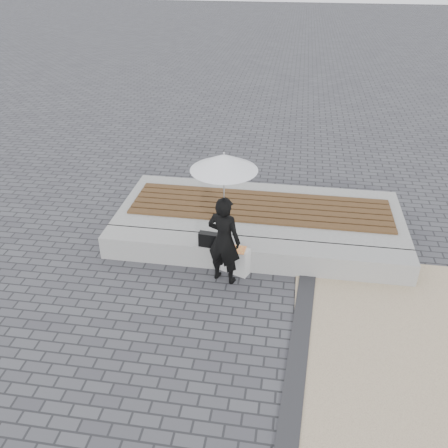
{
  "coord_description": "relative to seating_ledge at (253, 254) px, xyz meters",
  "views": [
    {
      "loc": [
        0.49,
        -4.62,
        4.52
      ],
      "look_at": [
        -0.41,
        1.15,
        1.0
      ],
      "focal_mm": 37.8,
      "sensor_mm": 36.0,
      "label": 1
    }
  ],
  "objects": [
    {
      "name": "timber_platform",
      "position": [
        0.0,
        1.2,
        0.0
      ],
      "size": [
        5.0,
        2.0,
        0.4
      ],
      "primitive_type": "cube",
      "color": "#9B9C96",
      "rests_on": "ground"
    },
    {
      "name": "magazine",
      "position": [
        -0.25,
        -0.28,
        0.26
      ],
      "size": [
        0.33,
        0.25,
        0.01
      ],
      "primitive_type": "cube",
      "rotation": [
        0.0,
        0.0,
        -0.09
      ],
      "color": "red",
      "rests_on": "canvas_tote"
    },
    {
      "name": "parasol",
      "position": [
        -0.41,
        -0.45,
        1.77
      ],
      "size": [
        0.93,
        0.93,
        1.19
      ],
      "rotation": [
        0.0,
        0.0,
        0.4
      ],
      "color": "silver",
      "rests_on": "ground"
    },
    {
      "name": "woman",
      "position": [
        -0.41,
        -0.45,
        0.52
      ],
      "size": [
        0.6,
        0.48,
        1.43
      ],
      "primitive_type": "imported",
      "rotation": [
        0.0,
        0.0,
        2.84
      ],
      "color": "black",
      "rests_on": "ground"
    },
    {
      "name": "seating_ledge",
      "position": [
        0.0,
        0.0,
        0.0
      ],
      "size": [
        5.0,
        0.45,
        0.4
      ],
      "primitive_type": "cube",
      "color": "#999894",
      "rests_on": "ground"
    },
    {
      "name": "edging_band",
      "position": [
        0.75,
        -2.1,
        -0.18
      ],
      "size": [
        0.61,
        5.2,
        0.04
      ],
      "primitive_type": "cube",
      "rotation": [
        0.0,
        0.0,
        -0.07
      ],
      "color": "#28282B",
      "rests_on": "ground"
    },
    {
      "name": "handbag",
      "position": [
        -0.68,
        -0.17,
        0.32
      ],
      "size": [
        0.35,
        0.15,
        0.24
      ],
      "primitive_type": "cube",
      "rotation": [
        0.0,
        0.0,
        -0.1
      ],
      "color": "black",
      "rests_on": "seating_ledge"
    },
    {
      "name": "ground",
      "position": [
        0.0,
        -1.6,
        -0.2
      ],
      "size": [
        80.0,
        80.0,
        0.0
      ],
      "primitive_type": "plane",
      "color": "#444549",
      "rests_on": "ground"
    },
    {
      "name": "canvas_tote",
      "position": [
        -0.25,
        -0.23,
        0.03
      ],
      "size": [
        0.47,
        0.33,
        0.46
      ],
      "primitive_type": "cube",
      "rotation": [
        0.0,
        0.0,
        -0.39
      ],
      "color": "beige",
      "rests_on": "ground"
    },
    {
      "name": "timber_decking",
      "position": [
        0.0,
        1.2,
        0.22
      ],
      "size": [
        4.6,
        1.2,
        0.04
      ],
      "primitive_type": null,
      "color": "#54351D",
      "rests_on": "timber_platform"
    }
  ]
}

